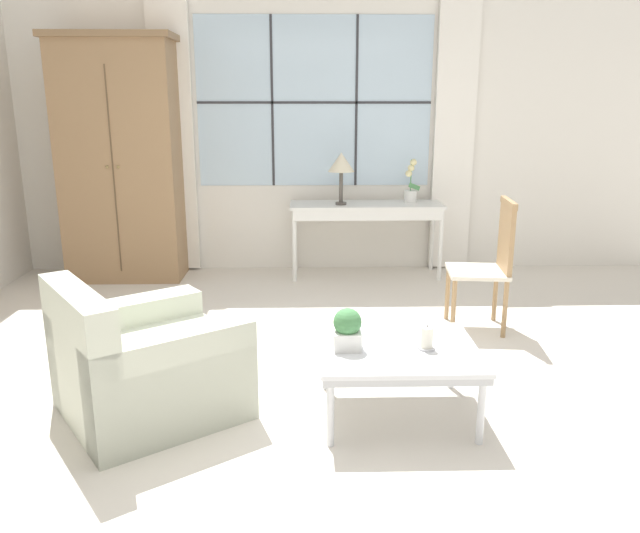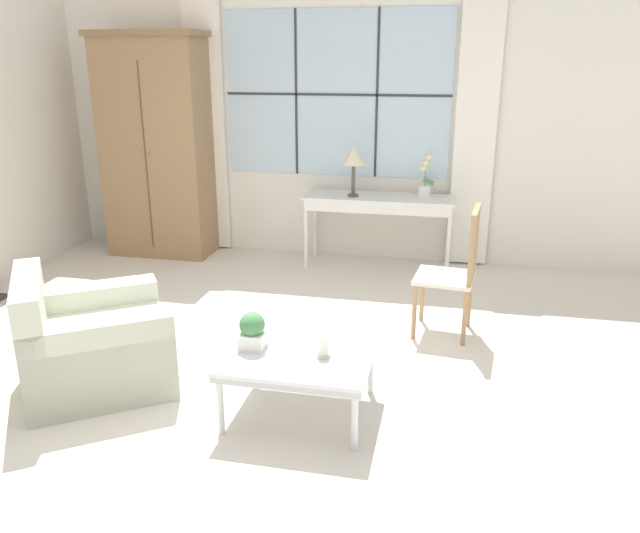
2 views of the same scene
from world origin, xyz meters
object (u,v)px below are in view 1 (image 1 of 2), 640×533
Objects in this scene: table_lamp at (341,164)px; armchair_upholstered at (145,368)px; potted_plant_small at (347,329)px; pillar_candle at (427,339)px; coffee_table at (398,354)px; console_table at (366,212)px; potted_orchid at (411,187)px; side_chair_wooden at (491,258)px; armoire at (121,160)px.

table_lamp reaches higher than armchair_upholstered.
potted_plant_small reaches higher than pillar_candle.
console_table is at bearing 88.02° from coffee_table.
table_lamp is 3.22m from armchair_upholstered.
potted_orchid is at bearing 79.62° from coffee_table.
pillar_candle reaches higher than coffee_table.
side_chair_wooden is 1.66m from coffee_table.
pillar_candle is at bearing -84.00° from table_lamp.
potted_plant_small is (-0.84, -3.03, -0.37)m from potted_orchid.
side_chair_wooden is 4.38× the size of potted_plant_small.
pillar_candle is at bearing -3.18° from armchair_upholstered.
armchair_upholstered reaches higher than console_table.
armoire reaches higher than side_chair_wooden.
armchair_upholstered is (0.88, -2.89, -0.90)m from armoire.
armchair_upholstered is 2.69m from side_chair_wooden.
potted_orchid is 0.35× the size of armchair_upholstered.
side_chair_wooden is at bearing -54.76° from table_lamp.
side_chair_wooden is at bearing 49.38° from potted_plant_small.
armoire is 2.45m from console_table.
potted_orchid is 3.17m from potted_plant_small.
armchair_upholstered is at bearing -150.40° from side_chair_wooden.
coffee_table is 6.29× the size of pillar_candle.
table_lamp is 2.99m from coffee_table.
console_table is at bearing 62.38° from armchair_upholstered.
potted_plant_small is at bearing -55.80° from armoire.
armoire is at bearing 178.51° from table_lamp.
armoire is 10.06× the size of potted_plant_small.
table_lamp is 3.01m from pillar_candle.
table_lamp reaches higher than potted_plant_small.
potted_orchid is at bearing 82.51° from pillar_candle.
armchair_upholstered is at bearing -123.60° from potted_orchid.
pillar_candle is at bearing -14.04° from coffee_table.
coffee_table is (2.29, -2.93, -0.81)m from armoire.
potted_plant_small is (1.13, -0.07, 0.25)m from armchair_upholstered.
potted_orchid is 1.87× the size of potted_plant_small.
potted_orchid is at bearing 102.37° from side_chair_wooden.
coffee_table is 0.33m from potted_plant_small.
potted_plant_small is at bearing -3.65° from armchair_upholstered.
table_lamp is 1.17× the size of potted_orchid.
coffee_table is (-0.91, -1.37, -0.20)m from side_chair_wooden.
console_table is 2.99m from pillar_candle.
armchair_upholstered is at bearing -117.62° from console_table.
console_table is at bearing 117.14° from side_chair_wooden.
side_chair_wooden is 7.32× the size of pillar_candle.
table_lamp is at bearing 87.47° from potted_plant_small.
pillar_candle is (2.44, -2.97, -0.71)m from armoire.
table_lamp is at bearing 66.03° from armchair_upholstered.
console_table is 0.55m from table_lamp.
coffee_table is 0.19m from pillar_candle.
pillar_candle is (-0.76, -1.41, -0.10)m from side_chair_wooden.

